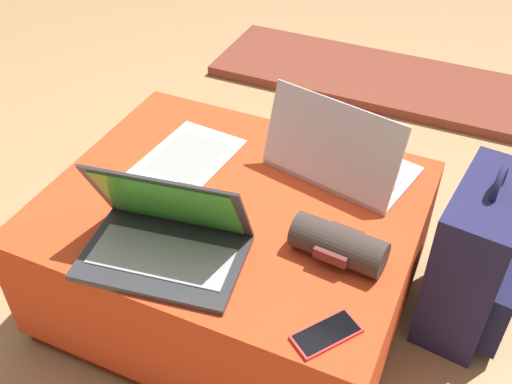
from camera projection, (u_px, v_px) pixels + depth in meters
ground_plane at (236, 298)px, 1.77m from camera, size 14.00×14.00×0.00m
ottoman at (234, 252)px, 1.64m from camera, size 0.93×0.76×0.38m
laptop_near at (165, 238)px, 1.34m from camera, size 0.39×0.29×0.23m
laptop_far at (339, 158)px, 1.57m from camera, size 0.41×0.30×0.23m
cell_phone at (327, 334)px, 1.20m from camera, size 0.13×0.15×0.01m
backpack at (478, 261)px, 1.59m from camera, size 0.26×0.37×0.52m
paper_sheet at (188, 157)px, 1.66m from camera, size 0.23×0.31×0.00m
wrist_brace at (338, 244)px, 1.34m from camera, size 0.22×0.11×0.08m
fireplace_hearth at (369, 78)px, 2.73m from camera, size 1.40×0.50×0.04m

